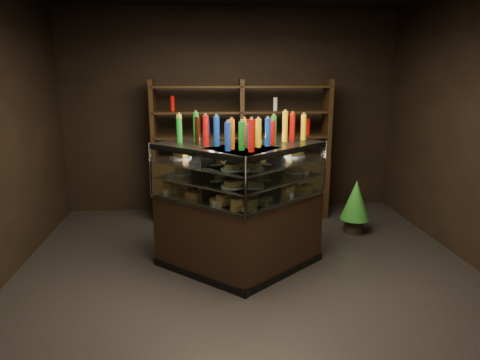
% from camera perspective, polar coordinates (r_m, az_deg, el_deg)
% --- Properties ---
extents(ground, '(5.00, 5.00, 0.00)m').
position_cam_1_polar(ground, '(4.56, 1.41, -13.22)').
color(ground, black).
rests_on(ground, ground).
extents(room_shell, '(5.02, 5.02, 3.01)m').
position_cam_1_polar(room_shell, '(4.04, 1.58, 11.98)').
color(room_shell, black).
rests_on(room_shell, ground).
extents(display_case, '(1.92, 1.32, 1.39)m').
position_cam_1_polar(display_case, '(4.61, 0.03, -6.54)').
color(display_case, black).
rests_on(display_case, ground).
extents(food_display, '(1.56, 0.89, 0.43)m').
position_cam_1_polar(food_display, '(4.43, 0.03, 0.55)').
color(food_display, '#D7844D').
rests_on(food_display, display_case).
extents(bottles_top, '(1.39, 0.75, 0.30)m').
position_cam_1_polar(bottles_top, '(4.35, 0.03, 6.54)').
color(bottles_top, '#B20C0A').
rests_on(bottles_top, display_case).
extents(potted_conifer, '(0.38, 0.38, 0.82)m').
position_cam_1_polar(potted_conifer, '(5.85, 15.18, -2.47)').
color(potted_conifer, black).
rests_on(potted_conifer, ground).
extents(back_shelving, '(2.54, 0.49, 2.00)m').
position_cam_1_polar(back_shelving, '(6.27, 0.18, 0.44)').
color(back_shelving, black).
rests_on(back_shelving, ground).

